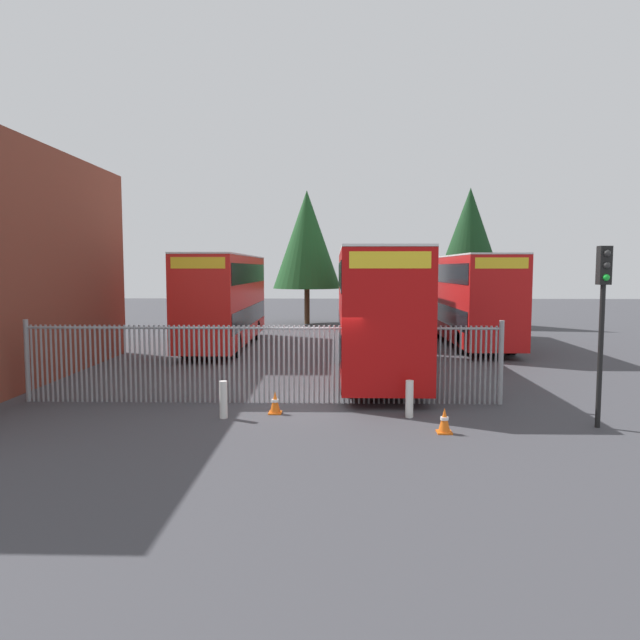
{
  "coord_description": "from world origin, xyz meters",
  "views": [
    {
      "loc": [
        0.52,
        -16.22,
        3.77
      ],
      "look_at": [
        0.0,
        4.0,
        2.0
      ],
      "focal_mm": 32.93,
      "sensor_mm": 36.0,
      "label": 1
    }
  ],
  "objects": [
    {
      "name": "ground_plane",
      "position": [
        0.0,
        8.0,
        0.0
      ],
      "size": [
        100.0,
        100.0,
        0.0
      ],
      "primitive_type": "plane",
      "color": "#3D3D42"
    },
    {
      "name": "palisade_fence",
      "position": [
        -1.54,
        0.0,
        1.18
      ],
      "size": [
        13.47,
        0.14,
        2.35
      ],
      "color": "gray",
      "rests_on": "ground"
    },
    {
      "name": "double_decker_bus_near_gate",
      "position": [
        1.95,
        4.49,
        2.42
      ],
      "size": [
        2.54,
        10.81,
        4.42
      ],
      "color": "#B70C0C",
      "rests_on": "ground"
    },
    {
      "name": "double_decker_bus_behind_fence_left",
      "position": [
        7.19,
        12.92,
        2.42
      ],
      "size": [
        2.54,
        10.81,
        4.42
      ],
      "color": "red",
      "rests_on": "ground"
    },
    {
      "name": "double_decker_bus_behind_fence_right",
      "position": [
        2.78,
        16.68,
        2.42
      ],
      "size": [
        2.54,
        10.81,
        4.42
      ],
      "color": "#B70C0C",
      "rests_on": "ground"
    },
    {
      "name": "double_decker_bus_far_back",
      "position": [
        -4.79,
        11.79,
        2.42
      ],
      "size": [
        2.54,
        10.81,
        4.42
      ],
      "color": "red",
      "rests_on": "ground"
    },
    {
      "name": "bollard_near_left",
      "position": [
        -2.3,
        -1.72,
        0.47
      ],
      "size": [
        0.2,
        0.2,
        0.95
      ],
      "primitive_type": "cylinder",
      "color": "silver",
      "rests_on": "ground"
    },
    {
      "name": "bollard_center_front",
      "position": [
        2.41,
        -1.52,
        0.47
      ],
      "size": [
        0.2,
        0.2,
        0.95
      ],
      "primitive_type": "cylinder",
      "color": "silver",
      "rests_on": "ground"
    },
    {
      "name": "traffic_cone_by_gate",
      "position": [
        -1.04,
        -1.22,
        0.29
      ],
      "size": [
        0.34,
        0.34,
        0.59
      ],
      "color": "orange",
      "rests_on": "ground"
    },
    {
      "name": "traffic_cone_mid_forecourt",
      "position": [
        3.04,
        -2.94,
        0.29
      ],
      "size": [
        0.34,
        0.34,
        0.59
      ],
      "color": "orange",
      "rests_on": "ground"
    },
    {
      "name": "traffic_light_kerbside",
      "position": [
        6.78,
        -2.37,
        2.99
      ],
      "size": [
        0.28,
        0.33,
        4.3
      ],
      "color": "black",
      "rests_on": "ground"
    },
    {
      "name": "tree_tall_back",
      "position": [
        -1.4,
        23.85,
        5.74
      ],
      "size": [
        4.63,
        4.63,
        9.06
      ],
      "color": "#4C3823",
      "rests_on": "ground"
    },
    {
      "name": "tree_short_side",
      "position": [
        9.4,
        23.01,
        5.82
      ],
      "size": [
        4.55,
        4.55,
        9.08
      ],
      "color": "#4C3823",
      "rests_on": "ground"
    }
  ]
}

